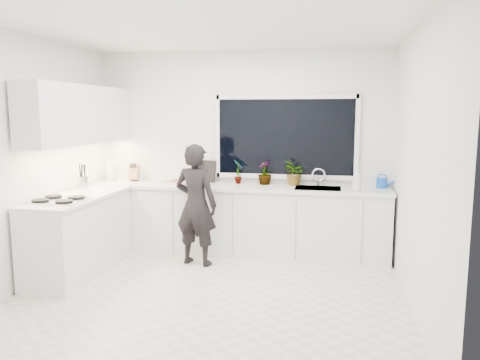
# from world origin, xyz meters

# --- Properties ---
(floor) EXTENTS (4.00, 3.50, 0.02)m
(floor) POSITION_xyz_m (0.00, 0.00, -0.01)
(floor) COLOR beige
(floor) RESTS_ON ground
(wall_back) EXTENTS (4.00, 0.02, 2.70)m
(wall_back) POSITION_xyz_m (0.00, 1.76, 1.35)
(wall_back) COLOR white
(wall_back) RESTS_ON ground
(wall_left) EXTENTS (0.02, 3.50, 2.70)m
(wall_left) POSITION_xyz_m (-2.01, 0.00, 1.35)
(wall_left) COLOR white
(wall_left) RESTS_ON ground
(wall_right) EXTENTS (0.02, 3.50, 2.70)m
(wall_right) POSITION_xyz_m (2.01, 0.00, 1.35)
(wall_right) COLOR white
(wall_right) RESTS_ON ground
(ceiling) EXTENTS (4.00, 3.50, 0.02)m
(ceiling) POSITION_xyz_m (0.00, 0.00, 2.71)
(ceiling) COLOR white
(ceiling) RESTS_ON wall_back
(window) EXTENTS (1.80, 0.02, 1.00)m
(window) POSITION_xyz_m (0.60, 1.73, 1.55)
(window) COLOR black
(window) RESTS_ON wall_back
(base_cabinets_back) EXTENTS (3.92, 0.58, 0.88)m
(base_cabinets_back) POSITION_xyz_m (0.00, 1.45, 0.44)
(base_cabinets_back) COLOR white
(base_cabinets_back) RESTS_ON floor
(base_cabinets_left) EXTENTS (0.58, 1.60, 0.88)m
(base_cabinets_left) POSITION_xyz_m (-1.67, 0.35, 0.44)
(base_cabinets_left) COLOR white
(base_cabinets_left) RESTS_ON floor
(countertop_back) EXTENTS (3.94, 0.62, 0.04)m
(countertop_back) POSITION_xyz_m (0.00, 1.44, 0.90)
(countertop_back) COLOR silver
(countertop_back) RESTS_ON base_cabinets_back
(countertop_left) EXTENTS (0.62, 1.60, 0.04)m
(countertop_left) POSITION_xyz_m (-1.67, 0.35, 0.90)
(countertop_left) COLOR silver
(countertop_left) RESTS_ON base_cabinets_left
(upper_cabinets) EXTENTS (0.34, 2.10, 0.70)m
(upper_cabinets) POSITION_xyz_m (-1.79, 0.70, 1.85)
(upper_cabinets) COLOR white
(upper_cabinets) RESTS_ON wall_left
(sink) EXTENTS (0.58, 0.42, 0.14)m
(sink) POSITION_xyz_m (1.05, 1.45, 0.87)
(sink) COLOR silver
(sink) RESTS_ON countertop_back
(faucet) EXTENTS (0.03, 0.03, 0.22)m
(faucet) POSITION_xyz_m (1.05, 1.65, 1.03)
(faucet) COLOR silver
(faucet) RESTS_ON countertop_back
(stovetop) EXTENTS (0.56, 0.48, 0.03)m
(stovetop) POSITION_xyz_m (-1.69, -0.00, 0.94)
(stovetop) COLOR black
(stovetop) RESTS_ON countertop_left
(person) EXTENTS (0.61, 0.46, 1.50)m
(person) POSITION_xyz_m (-0.41, 0.90, 0.75)
(person) COLOR black
(person) RESTS_ON floor
(pizza_tray) EXTENTS (0.52, 0.46, 0.03)m
(pizza_tray) POSITION_xyz_m (-0.79, 1.42, 0.94)
(pizza_tray) COLOR silver
(pizza_tray) RESTS_ON countertop_back
(pizza) EXTENTS (0.47, 0.41, 0.01)m
(pizza) POSITION_xyz_m (-0.79, 1.42, 0.95)
(pizza) COLOR red
(pizza) RESTS_ON pizza_tray
(watering_can) EXTENTS (0.14, 0.14, 0.13)m
(watering_can) POSITION_xyz_m (1.85, 1.61, 0.98)
(watering_can) COLOR blue
(watering_can) RESTS_ON countertop_back
(paper_towel_roll) EXTENTS (0.13, 0.13, 0.26)m
(paper_towel_roll) POSITION_xyz_m (-1.85, 1.55, 1.05)
(paper_towel_roll) COLOR silver
(paper_towel_roll) RESTS_ON countertop_back
(knife_block) EXTENTS (0.13, 0.10, 0.22)m
(knife_block) POSITION_xyz_m (-1.51, 1.59, 1.03)
(knife_block) COLOR brown
(knife_block) RESTS_ON countertop_back
(utensil_crock) EXTENTS (0.16, 0.16, 0.16)m
(utensil_crock) POSITION_xyz_m (-1.85, 0.80, 1.00)
(utensil_crock) COLOR #B8B7BC
(utensil_crock) RESTS_ON countertop_left
(picture_frame_large) EXTENTS (0.22, 0.07, 0.28)m
(picture_frame_large) POSITION_xyz_m (-0.57, 1.69, 1.06)
(picture_frame_large) COLOR black
(picture_frame_large) RESTS_ON countertop_back
(picture_frame_small) EXTENTS (0.24, 0.10, 0.30)m
(picture_frame_small) POSITION_xyz_m (-0.47, 1.69, 1.07)
(picture_frame_small) COLOR black
(picture_frame_small) RESTS_ON countertop_back
(herb_plants) EXTENTS (1.02, 0.37, 0.33)m
(herb_plants) POSITION_xyz_m (0.53, 1.61, 1.08)
(herb_plants) COLOR #26662D
(herb_plants) RESTS_ON countertop_back
(soap_bottles) EXTENTS (0.23, 0.16, 0.31)m
(soap_bottles) POSITION_xyz_m (1.56, 1.30, 1.06)
(soap_bottles) COLOR #D8BF66
(soap_bottles) RESTS_ON countertop_back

